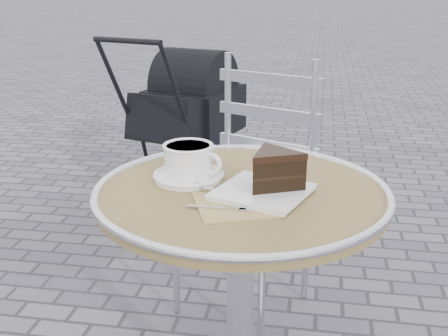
% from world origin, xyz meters
% --- Properties ---
extents(cafe_table, '(0.72, 0.72, 0.74)m').
position_xyz_m(cafe_table, '(0.00, 0.00, 0.57)').
color(cafe_table, silver).
rests_on(cafe_table, ground).
extents(cappuccino_set, '(0.18, 0.19, 0.09)m').
position_xyz_m(cappuccino_set, '(-0.14, 0.05, 0.77)').
color(cappuccino_set, white).
rests_on(cappuccino_set, cafe_table).
extents(cake_plate_set, '(0.30, 0.31, 0.11)m').
position_xyz_m(cake_plate_set, '(0.07, -0.02, 0.78)').
color(cake_plate_set, tan).
rests_on(cake_plate_set, cafe_table).
extents(bistro_chair, '(0.55, 0.55, 0.95)m').
position_xyz_m(bistro_chair, '(-0.04, 0.72, 0.59)').
color(bistro_chair, silver).
rests_on(bistro_chair, ground).
extents(baby_stroller, '(0.64, 0.98, 0.94)m').
position_xyz_m(baby_stroller, '(-0.59, 1.87, 0.42)').
color(baby_stroller, black).
rests_on(baby_stroller, ground).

